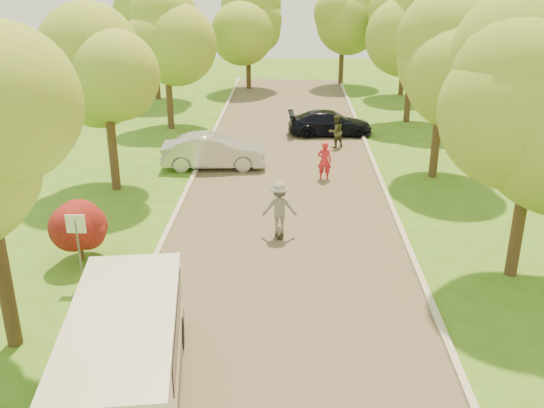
# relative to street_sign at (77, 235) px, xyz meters

# --- Properties ---
(ground) EXTENTS (100.00, 100.00, 0.00)m
(ground) POSITION_rel_street_sign_xyz_m (5.80, -4.00, -1.56)
(ground) COLOR #3E6A19
(ground) RESTS_ON ground
(road) EXTENTS (8.00, 60.00, 0.01)m
(road) POSITION_rel_street_sign_xyz_m (5.80, 4.00, -1.56)
(road) COLOR #4C4438
(road) RESTS_ON ground
(curb_left) EXTENTS (0.18, 60.00, 0.12)m
(curb_left) POSITION_rel_street_sign_xyz_m (1.75, 4.00, -1.50)
(curb_left) COLOR #B2AD9E
(curb_left) RESTS_ON ground
(curb_right) EXTENTS (0.18, 60.00, 0.12)m
(curb_right) POSITION_rel_street_sign_xyz_m (9.85, 4.00, -1.50)
(curb_right) COLOR #B2AD9E
(curb_right) RESTS_ON ground
(street_sign) EXTENTS (0.55, 0.06, 2.17)m
(street_sign) POSITION_rel_street_sign_xyz_m (0.00, 0.00, 0.00)
(street_sign) COLOR #59595E
(street_sign) RESTS_ON ground
(red_shrub) EXTENTS (1.70, 1.70, 1.95)m
(red_shrub) POSITION_rel_street_sign_xyz_m (-0.50, 1.50, -0.47)
(red_shrub) COLOR #382619
(red_shrub) RESTS_ON ground
(tree_l_midb) EXTENTS (4.30, 4.20, 6.62)m
(tree_l_midb) POSITION_rel_street_sign_xyz_m (-1.01, 8.00, 3.02)
(tree_l_midb) COLOR #382619
(tree_l_midb) RESTS_ON ground
(tree_l_far) EXTENTS (4.92, 4.80, 7.79)m
(tree_l_far) POSITION_rel_street_sign_xyz_m (-0.59, 18.00, 3.90)
(tree_l_far) COLOR #382619
(tree_l_far) RESTS_ON ground
(tree_r_midb) EXTENTS (4.51, 4.40, 7.01)m
(tree_r_midb) POSITION_rel_street_sign_xyz_m (12.40, 10.00, 3.32)
(tree_r_midb) COLOR #382619
(tree_r_midb) RESTS_ON ground
(tree_r_far) EXTENTS (5.33, 5.20, 8.34)m
(tree_r_far) POSITION_rel_street_sign_xyz_m (13.03, 20.00, 4.27)
(tree_r_far) COLOR #382619
(tree_r_far) RESTS_ON ground
(tree_bg_a) EXTENTS (5.12, 5.00, 7.72)m
(tree_bg_a) POSITION_rel_street_sign_xyz_m (-2.98, 26.00, 3.75)
(tree_bg_a) COLOR #382619
(tree_bg_a) RESTS_ON ground
(tree_bg_b) EXTENTS (5.12, 5.00, 7.95)m
(tree_bg_b) POSITION_rel_street_sign_xyz_m (14.02, 28.00, 3.97)
(tree_bg_b) COLOR #382619
(tree_bg_b) RESTS_ON ground
(tree_bg_c) EXTENTS (4.92, 4.80, 7.33)m
(tree_bg_c) POSITION_rel_street_sign_xyz_m (3.01, 30.00, 3.46)
(tree_bg_c) COLOR #382619
(tree_bg_c) RESTS_ON ground
(tree_bg_d) EXTENTS (5.12, 5.00, 7.72)m
(tree_bg_d) POSITION_rel_street_sign_xyz_m (10.02, 32.00, 3.75)
(tree_bg_d) COLOR #382619
(tree_bg_d) RESTS_ON ground
(minivan) EXTENTS (2.93, 5.84, 2.09)m
(minivan) POSITION_rel_street_sign_xyz_m (2.59, -4.90, -0.46)
(minivan) COLOR white
(minivan) RESTS_ON ground
(silver_sedan) EXTENTS (4.76, 1.90, 1.54)m
(silver_sedan) POSITION_rel_street_sign_xyz_m (2.50, 10.94, -0.80)
(silver_sedan) COLOR #ACACB1
(silver_sedan) RESTS_ON ground
(dark_sedan) EXTENTS (4.64, 2.13, 1.32)m
(dark_sedan) POSITION_rel_street_sign_xyz_m (8.10, 16.86, -0.91)
(dark_sedan) COLOR black
(dark_sedan) RESTS_ON ground
(longboard) EXTENTS (0.28, 0.93, 0.11)m
(longboard) POSITION_rel_street_sign_xyz_m (5.63, 3.57, -1.46)
(longboard) COLOR black
(longboard) RESTS_ON ground
(skateboarder) EXTENTS (1.18, 0.69, 1.80)m
(skateboarder) POSITION_rel_street_sign_xyz_m (5.63, 3.57, -0.55)
(skateboarder) COLOR slate
(skateboarder) RESTS_ON longboard
(person_striped) EXTENTS (0.67, 0.51, 1.66)m
(person_striped) POSITION_rel_street_sign_xyz_m (7.43, 9.48, -0.73)
(person_striped) COLOR red
(person_striped) RESTS_ON ground
(person_olive) EXTENTS (1.03, 0.97, 1.68)m
(person_olive) POSITION_rel_street_sign_xyz_m (8.24, 14.39, -0.73)
(person_olive) COLOR #333721
(person_olive) RESTS_ON ground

